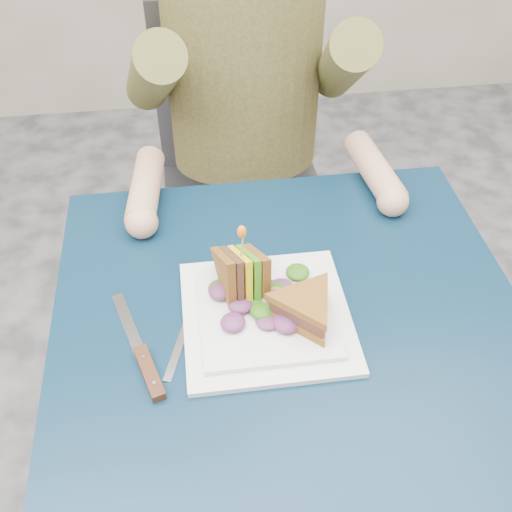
{
  "coord_description": "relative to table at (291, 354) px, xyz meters",
  "views": [
    {
      "loc": [
        -0.14,
        -0.59,
        1.45
      ],
      "look_at": [
        -0.05,
        0.06,
        0.82
      ],
      "focal_mm": 42.0,
      "sensor_mm": 36.0,
      "label": 1
    }
  ],
  "objects": [
    {
      "name": "table",
      "position": [
        0.0,
        0.0,
        0.0
      ],
      "size": [
        0.75,
        0.75,
        0.73
      ],
      "color": "black",
      "rests_on": "ground"
    },
    {
      "name": "chair",
      "position": [
        0.0,
        0.73,
        -0.11
      ],
      "size": [
        0.42,
        0.4,
        0.93
      ],
      "color": "#47474C",
      "rests_on": "ground"
    },
    {
      "name": "diner",
      "position": [
        -0.0,
        0.62,
        0.26
      ],
      "size": [
        0.54,
        0.59,
        0.74
      ],
      "color": "#4D4723",
      "rests_on": "chair"
    },
    {
      "name": "plate",
      "position": [
        -0.04,
        0.01,
        0.09
      ],
      "size": [
        0.26,
        0.26,
        0.02
      ],
      "color": "white",
      "rests_on": "table"
    },
    {
      "name": "sandwich_flat",
      "position": [
        0.02,
        -0.01,
        0.12
      ],
      "size": [
        0.18,
        0.18,
        0.05
      ],
      "color": "brown",
      "rests_on": "plate"
    },
    {
      "name": "sandwich_upright",
      "position": [
        -0.07,
        0.06,
        0.13
      ],
      "size": [
        0.09,
        0.15,
        0.15
      ],
      "color": "brown",
      "rests_on": "plate"
    },
    {
      "name": "fork",
      "position": [
        -0.17,
        -0.0,
        0.08
      ],
      "size": [
        0.07,
        0.17,
        0.01
      ],
      "color": "silver",
      "rests_on": "table"
    },
    {
      "name": "knife",
      "position": [
        -0.23,
        -0.05,
        0.09
      ],
      "size": [
        0.08,
        0.22,
        0.02
      ],
      "color": "silver",
      "rests_on": "table"
    },
    {
      "name": "toothpick",
      "position": [
        -0.07,
        0.06,
        0.2
      ],
      "size": [
        0.01,
        0.01,
        0.06
      ],
      "primitive_type": "cylinder",
      "rotation": [
        0.14,
        0.07,
        0.0
      ],
      "color": "tan",
      "rests_on": "sandwich_upright"
    },
    {
      "name": "toothpick_frill",
      "position": [
        -0.07,
        0.06,
        0.23
      ],
      "size": [
        0.01,
        0.01,
        0.02
      ],
      "primitive_type": "ellipsoid",
      "color": "orange",
      "rests_on": "sandwich_upright"
    },
    {
      "name": "lettuce_spill",
      "position": [
        -0.03,
        0.02,
        0.11
      ],
      "size": [
        0.15,
        0.13,
        0.02
      ],
      "primitive_type": null,
      "color": "#337A14",
      "rests_on": "plate"
    },
    {
      "name": "onion_ring",
      "position": [
        -0.02,
        0.02,
        0.11
      ],
      "size": [
        0.04,
        0.04,
        0.02
      ],
      "primitive_type": "torus",
      "rotation": [
        0.44,
        0.0,
        0.0
      ],
      "color": "#9E4C7A",
      "rests_on": "plate"
    }
  ]
}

